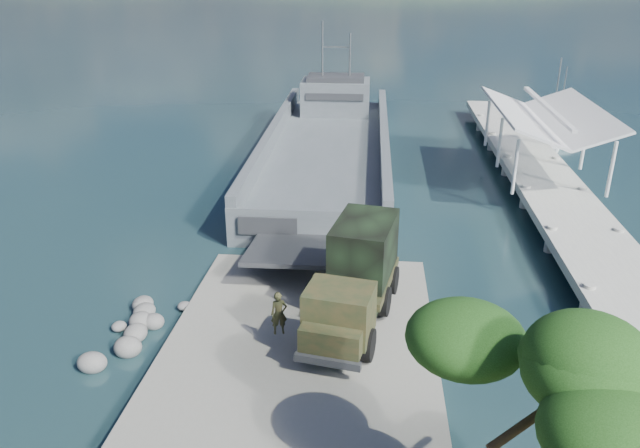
# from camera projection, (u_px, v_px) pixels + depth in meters

# --- Properties ---
(ground) EXTENTS (1400.00, 1400.00, 0.00)m
(ground) POSITION_uv_depth(u_px,v_px,m) (300.00, 356.00, 23.09)
(ground) COLOR #1B3842
(ground) RESTS_ON ground
(boat_ramp) EXTENTS (10.00, 18.00, 0.50)m
(boat_ramp) POSITION_uv_depth(u_px,v_px,m) (296.00, 367.00, 22.08)
(boat_ramp) COLOR gray
(boat_ramp) RESTS_ON ground
(shoreline_rocks) EXTENTS (3.20, 5.60, 0.90)m
(shoreline_rocks) POSITION_uv_depth(u_px,v_px,m) (142.00, 340.00, 24.05)
(shoreline_rocks) COLOR slate
(shoreline_rocks) RESTS_ON ground
(pier) EXTENTS (6.40, 44.00, 6.10)m
(pier) POSITION_uv_depth(u_px,v_px,m) (544.00, 168.00, 38.58)
(pier) COLOR #AFAFA5
(pier) RESTS_ON ground
(landing_craft) EXTENTS (8.58, 32.88, 9.74)m
(landing_craft) POSITION_uv_depth(u_px,v_px,m) (328.00, 155.00, 43.79)
(landing_craft) COLOR #4E585C
(landing_craft) RESTS_ON ground
(military_truck) EXTENTS (3.73, 7.93, 3.54)m
(military_truck) POSITION_uv_depth(u_px,v_px,m) (356.00, 276.00, 24.05)
(military_truck) COLOR black
(military_truck) RESTS_ON boat_ramp
(soldier) EXTENTS (0.69, 0.55, 1.65)m
(soldier) POSITION_uv_depth(u_px,v_px,m) (279.00, 323.00, 22.75)
(soldier) COLOR #23311B
(soldier) RESTS_ON boat_ramp
(sailboat_near) EXTENTS (3.62, 5.98, 7.02)m
(sailboat_near) POSITION_uv_depth(u_px,v_px,m) (549.00, 143.00, 48.18)
(sailboat_near) COLOR white
(sailboat_near) RESTS_ON ground
(sailboat_far) EXTENTS (2.75, 5.05, 5.90)m
(sailboat_far) POSITION_uv_depth(u_px,v_px,m) (558.00, 134.00, 50.94)
(sailboat_far) COLOR white
(sailboat_far) RESTS_ON ground
(overhang_tree) EXTENTS (7.45, 6.87, 6.77)m
(overhang_tree) POSITION_uv_depth(u_px,v_px,m) (632.00, 422.00, 11.92)
(overhang_tree) COLOR #322514
(overhang_tree) RESTS_ON ground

